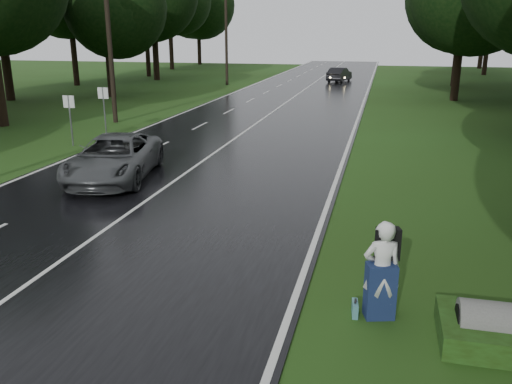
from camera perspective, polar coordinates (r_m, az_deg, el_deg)
ground at (r=12.72m, az=-23.64°, el=-9.44°), size 160.00×160.00×0.00m
road at (r=30.30m, az=-0.67°, el=6.88°), size 12.00×140.00×0.04m
lane_center at (r=30.29m, az=-0.67°, el=6.93°), size 0.12×140.00×0.01m
grey_car at (r=20.34m, az=-15.07°, el=3.60°), size 3.70×6.15×1.60m
far_car at (r=59.28m, az=8.99°, el=12.41°), size 2.49×4.80×1.51m
hitchhiker at (r=10.48m, az=13.41°, el=-8.52°), size 0.83×0.79×1.99m
suitcase at (r=10.78m, az=10.62°, el=-12.26°), size 0.15×0.40×0.28m
culvert at (r=10.74m, az=24.98°, el=-14.67°), size 1.59×0.79×0.79m
utility_pole_mid at (r=33.58m, az=-14.89°, el=7.28°), size 1.80×0.28×9.22m
utility_pole_far at (r=55.54m, az=-3.14°, el=11.47°), size 1.80×0.28×10.03m
road_sign_a at (r=27.21m, az=-19.11°, el=4.73°), size 0.58×0.10×2.42m
road_sign_b at (r=29.92m, az=-15.84°, el=6.07°), size 0.59×0.10×2.48m
tree_left_d at (r=34.52m, az=-25.52°, el=6.45°), size 9.58×9.58×14.97m
tree_left_e at (r=47.09m, az=-15.23°, el=9.91°), size 7.81×7.81×12.21m
tree_left_f at (r=62.11m, az=-10.63°, el=11.80°), size 10.35×10.35×16.18m
tree_right_e at (r=45.72m, az=20.54°, el=9.24°), size 8.96×8.96×13.99m
tree_right_f at (r=57.80m, az=20.55°, el=10.66°), size 9.53×9.53×14.89m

